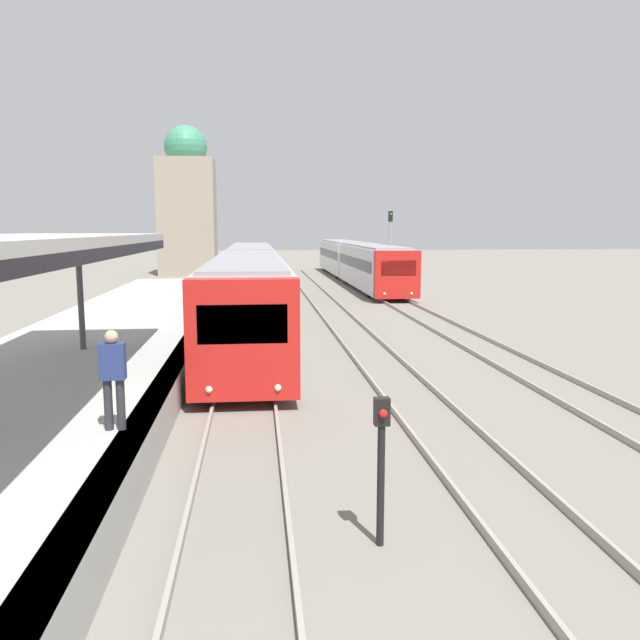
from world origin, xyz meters
TOP-DOWN VIEW (x-y plane):
  - person_on_platform at (-2.03, 8.18)m, footprint 0.40×0.22m
  - train_near at (0.00, 27.80)m, footprint 2.59×32.08m
  - train_far at (8.16, 46.98)m, footprint 2.57×30.36m
  - signal_post_near at (1.89, 5.56)m, footprint 0.20×0.21m
  - signal_mast_far at (9.48, 40.18)m, footprint 0.28×0.29m
  - distant_domed_building at (-5.74, 55.93)m, footprint 4.94×4.94m

SIDE VIEW (x-z plane):
  - signal_post_near at x=1.89m, z-range 0.23..2.23m
  - train_far at x=8.16m, z-range 0.17..3.23m
  - train_near at x=0.00m, z-range 0.17..3.32m
  - person_on_platform at x=-2.03m, z-range 0.97..2.63m
  - signal_mast_far at x=9.48m, z-range 0.67..5.99m
  - distant_domed_building at x=-5.74m, z-range -0.36..12.88m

